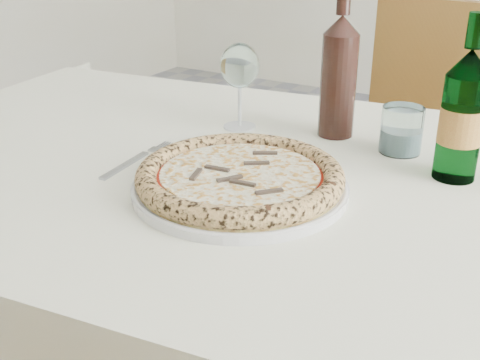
# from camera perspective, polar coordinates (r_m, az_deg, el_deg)

# --- Properties ---
(dining_table) EXTENTS (1.65, 1.09, 0.76)m
(dining_table) POSITION_cam_1_polar(r_m,az_deg,el_deg) (1.03, 2.80, -3.19)
(dining_table) COLOR brown
(dining_table) RESTS_ON floor
(chair_far) EXTENTS (0.45, 0.45, 0.93)m
(chair_far) POSITION_cam_1_polar(r_m,az_deg,el_deg) (1.80, 16.79, 3.03)
(chair_far) COLOR brown
(chair_far) RESTS_ON floor
(plate) EXTENTS (0.33, 0.33, 0.02)m
(plate) POSITION_cam_1_polar(r_m,az_deg,el_deg) (0.91, 0.00, -0.64)
(plate) COLOR silver
(plate) RESTS_ON dining_table
(pizza) EXTENTS (0.32, 0.32, 0.03)m
(pizza) POSITION_cam_1_polar(r_m,az_deg,el_deg) (0.91, -0.00, 0.37)
(pizza) COLOR tan
(pizza) RESTS_ON plate
(fork) EXTENTS (0.02, 0.18, 0.00)m
(fork) POSITION_cam_1_polar(r_m,az_deg,el_deg) (1.05, -9.88, 1.89)
(fork) COLOR #989CAA
(fork) RESTS_ON dining_table
(wine_glass) EXTENTS (0.08, 0.08, 0.17)m
(wine_glass) POSITION_cam_1_polar(r_m,az_deg,el_deg) (1.16, -0.04, 10.57)
(wine_glass) COLOR silver
(wine_glass) RESTS_ON dining_table
(tumbler) EXTENTS (0.07, 0.07, 0.08)m
(tumbler) POSITION_cam_1_polar(r_m,az_deg,el_deg) (1.10, 15.03, 4.33)
(tumbler) COLOR silver
(tumbler) RESTS_ON dining_table
(beer_bottle) EXTENTS (0.07, 0.07, 0.26)m
(beer_bottle) POSITION_cam_1_polar(r_m,az_deg,el_deg) (0.99, 20.32, 5.74)
(beer_bottle) COLOR #2D753F
(beer_bottle) RESTS_ON dining_table
(wine_bottle) EXTENTS (0.07, 0.07, 0.27)m
(wine_bottle) POSITION_cam_1_polar(r_m,az_deg,el_deg) (1.14, 9.35, 9.79)
(wine_bottle) COLOR black
(wine_bottle) RESTS_ON dining_table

